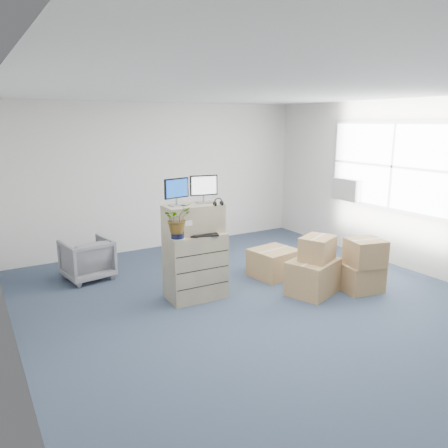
# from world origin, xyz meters

# --- Properties ---
(ground) EXTENTS (7.00, 7.00, 0.00)m
(ground) POSITION_xyz_m (0.00, 0.00, 0.00)
(ground) COLOR #2A374B
(ground) RESTS_ON ground
(wall_back) EXTENTS (6.00, 0.02, 2.80)m
(wall_back) POSITION_xyz_m (0.00, 3.51, 1.40)
(wall_back) COLOR silver
(wall_back) RESTS_ON ground
(wall_right) EXTENTS (0.02, 7.00, 2.80)m
(wall_right) POSITION_xyz_m (3.01, 0.00, 1.40)
(wall_right) COLOR silver
(wall_right) RESTS_ON ground
(window) EXTENTS (0.07, 2.72, 1.52)m
(window) POSITION_xyz_m (2.96, 0.50, 1.70)
(window) COLOR #97979A
(window) RESTS_ON wall_right
(ac_unit) EXTENTS (0.24, 0.60, 0.40)m
(ac_unit) POSITION_xyz_m (2.87, 1.40, 1.20)
(ac_unit) COLOR silver
(ac_unit) RESTS_ON wall_right
(filing_cabinet_lower) EXTENTS (0.82, 0.52, 0.94)m
(filing_cabinet_lower) POSITION_xyz_m (-0.65, 0.82, 0.47)
(filing_cabinet_lower) COLOR gray
(filing_cabinet_lower) RESTS_ON ground
(filing_cabinet_upper) EXTENTS (0.82, 0.43, 0.40)m
(filing_cabinet_upper) POSITION_xyz_m (-0.65, 0.86, 1.14)
(filing_cabinet_upper) COLOR gray
(filing_cabinet_upper) RESTS_ON filing_cabinet_lower
(monitor_left) EXTENTS (0.37, 0.18, 0.37)m
(monitor_left) POSITION_xyz_m (-0.87, 0.90, 1.54)
(monitor_left) COLOR #99999E
(monitor_left) RESTS_ON filing_cabinet_upper
(monitor_right) EXTENTS (0.39, 0.18, 0.39)m
(monitor_right) POSITION_xyz_m (-0.47, 0.89, 1.55)
(monitor_right) COLOR #99999E
(monitor_right) RESTS_ON filing_cabinet_upper
(headphones) EXTENTS (0.13, 0.02, 0.13)m
(headphones) POSITION_xyz_m (-0.37, 0.67, 1.37)
(headphones) COLOR black
(headphones) RESTS_ON filing_cabinet_upper
(keyboard) EXTENTS (0.42, 0.27, 0.02)m
(keyboard) POSITION_xyz_m (-0.60, 0.66, 0.95)
(keyboard) COLOR black
(keyboard) RESTS_ON filing_cabinet_lower
(mouse) EXTENTS (0.09, 0.06, 0.03)m
(mouse) POSITION_xyz_m (-0.29, 0.71, 0.95)
(mouse) COLOR silver
(mouse) RESTS_ON filing_cabinet_lower
(water_bottle) EXTENTS (0.06, 0.06, 0.21)m
(water_bottle) POSITION_xyz_m (-0.61, 0.88, 1.04)
(water_bottle) COLOR gray
(water_bottle) RESTS_ON filing_cabinet_lower
(phone_dock) EXTENTS (0.05, 0.04, 0.11)m
(phone_dock) POSITION_xyz_m (-0.72, 0.86, 0.97)
(phone_dock) COLOR silver
(phone_dock) RESTS_ON filing_cabinet_lower
(external_drive) EXTENTS (0.17, 0.13, 0.05)m
(external_drive) POSITION_xyz_m (-0.27, 0.88, 0.96)
(external_drive) COLOR black
(external_drive) RESTS_ON filing_cabinet_lower
(tissue_box) EXTENTS (0.23, 0.15, 0.08)m
(tissue_box) POSITION_xyz_m (-0.32, 0.90, 1.02)
(tissue_box) COLOR #45B2EC
(tissue_box) RESTS_ON external_drive
(potted_plant) EXTENTS (0.45, 0.48, 0.40)m
(potted_plant) POSITION_xyz_m (-0.98, 0.68, 1.16)
(potted_plant) COLOR #98AC8A
(potted_plant) RESTS_ON filing_cabinet_lower
(office_chair) EXTENTS (0.78, 0.74, 0.71)m
(office_chair) POSITION_xyz_m (-1.77, 2.37, 0.36)
(office_chair) COLOR slate
(office_chair) RESTS_ON ground
(cardboard_boxes) EXTENTS (1.42, 1.82, 0.84)m
(cardboard_boxes) POSITION_xyz_m (1.08, 0.25, 0.32)
(cardboard_boxes) COLOR brown
(cardboard_boxes) RESTS_ON ground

